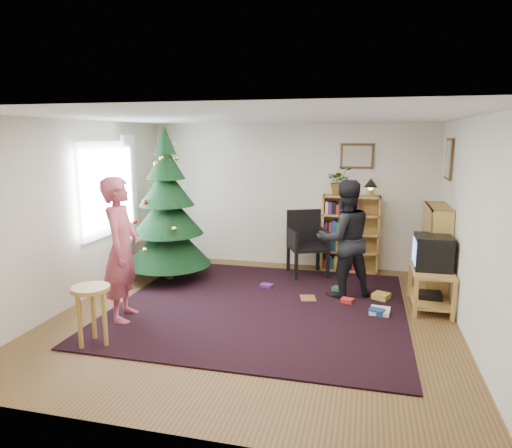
% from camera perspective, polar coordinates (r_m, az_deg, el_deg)
% --- Properties ---
extents(floor, '(5.00, 5.00, 0.00)m').
position_cam_1_polar(floor, '(6.02, -0.11, -11.29)').
color(floor, brown).
rests_on(floor, ground).
extents(ceiling, '(5.00, 5.00, 0.00)m').
position_cam_1_polar(ceiling, '(5.58, -0.12, 13.23)').
color(ceiling, white).
rests_on(ceiling, wall_back).
extents(wall_back, '(5.00, 0.02, 2.50)m').
position_cam_1_polar(wall_back, '(8.09, 4.15, 3.59)').
color(wall_back, silver).
rests_on(wall_back, floor).
extents(wall_front, '(5.00, 0.02, 2.50)m').
position_cam_1_polar(wall_front, '(3.36, -10.46, -6.96)').
color(wall_front, silver).
rests_on(wall_front, floor).
extents(wall_left, '(0.02, 5.00, 2.50)m').
position_cam_1_polar(wall_left, '(6.71, -21.31, 1.38)').
color(wall_left, silver).
rests_on(wall_left, floor).
extents(wall_right, '(0.02, 5.00, 2.50)m').
position_cam_1_polar(wall_right, '(5.63, 25.43, -0.64)').
color(wall_right, silver).
rests_on(wall_right, floor).
extents(rug, '(3.80, 3.60, 0.02)m').
position_cam_1_polar(rug, '(6.29, 0.56, -10.20)').
color(rug, black).
rests_on(rug, floor).
extents(window_pane, '(0.04, 1.20, 1.40)m').
position_cam_1_polar(window_pane, '(7.16, -18.52, 4.13)').
color(window_pane, silver).
rests_on(window_pane, wall_left).
extents(curtain, '(0.06, 0.35, 1.60)m').
position_cam_1_polar(curtain, '(7.74, -15.51, 4.76)').
color(curtain, white).
rests_on(curtain, wall_left).
extents(picture_back, '(0.55, 0.03, 0.42)m').
position_cam_1_polar(picture_back, '(7.90, 12.53, 8.29)').
color(picture_back, '#4C3319').
rests_on(picture_back, wall_back).
extents(picture_right, '(0.03, 0.50, 0.60)m').
position_cam_1_polar(picture_right, '(7.26, 22.97, 7.49)').
color(picture_right, '#4C3319').
rests_on(picture_right, wall_right).
extents(christmas_tree, '(1.34, 1.34, 2.43)m').
position_cam_1_polar(christmas_tree, '(7.32, -11.01, 0.78)').
color(christmas_tree, '#3F2816').
rests_on(christmas_tree, rug).
extents(bookshelf_back, '(0.95, 0.30, 1.30)m').
position_cam_1_polar(bookshelf_back, '(7.92, 11.70, -1.06)').
color(bookshelf_back, gold).
rests_on(bookshelf_back, floor).
extents(bookshelf_right, '(0.30, 0.95, 1.30)m').
position_cam_1_polar(bookshelf_right, '(7.14, 21.49, -2.90)').
color(bookshelf_right, gold).
rests_on(bookshelf_right, floor).
extents(tv_stand, '(0.51, 0.91, 0.55)m').
position_cam_1_polar(tv_stand, '(6.58, 20.98, -7.05)').
color(tv_stand, gold).
rests_on(tv_stand, floor).
extents(crt_tv, '(0.47, 0.51, 0.44)m').
position_cam_1_polar(crt_tv, '(6.47, 21.22, -3.29)').
color(crt_tv, black).
rests_on(crt_tv, tv_stand).
extents(armchair, '(0.77, 0.79, 1.07)m').
position_cam_1_polar(armchair, '(7.65, 6.61, -1.98)').
color(armchair, black).
rests_on(armchair, rug).
extents(stool, '(0.41, 0.41, 0.68)m').
position_cam_1_polar(stool, '(5.32, -19.89, -8.94)').
color(stool, gold).
rests_on(stool, floor).
extents(person_standing, '(0.56, 0.73, 1.80)m').
position_cam_1_polar(person_standing, '(5.87, -16.45, -3.08)').
color(person_standing, '#B2475A').
rests_on(person_standing, rug).
extents(person_by_chair, '(1.01, 0.93, 1.68)m').
position_cam_1_polar(person_by_chair, '(6.58, 10.99, -1.87)').
color(person_by_chair, black).
rests_on(person_by_chair, rug).
extents(potted_plant, '(0.49, 0.44, 0.48)m').
position_cam_1_polar(potted_plant, '(7.80, 10.48, 5.32)').
color(potted_plant, gray).
rests_on(potted_plant, bookshelf_back).
extents(table_lamp, '(0.22, 0.22, 0.30)m').
position_cam_1_polar(table_lamp, '(7.79, 14.15, 4.87)').
color(table_lamp, '#A57F33').
rests_on(table_lamp, bookshelf_back).
extents(floor_clutter, '(1.88, 1.03, 0.08)m').
position_cam_1_polar(floor_clutter, '(6.58, 10.53, -9.15)').
color(floor_clutter, '#A51E19').
rests_on(floor_clutter, rug).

